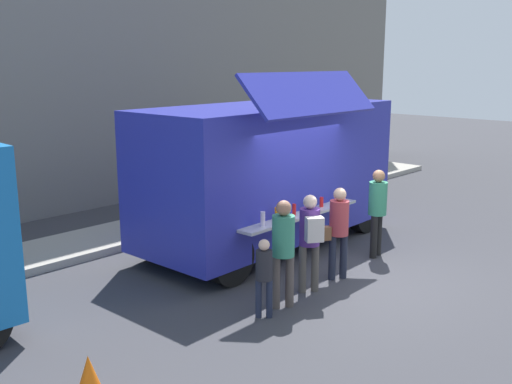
# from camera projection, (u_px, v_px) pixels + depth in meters

# --- Properties ---
(ground_plane) EXTENTS (60.00, 60.00, 0.00)m
(ground_plane) POSITION_uv_depth(u_px,v_px,m) (349.00, 276.00, 10.33)
(ground_plane) COLOR #38383D
(curb_strip) EXTENTS (28.00, 1.60, 0.15)m
(curb_strip) POSITION_uv_depth(u_px,v_px,m) (22.00, 259.00, 10.99)
(curb_strip) COLOR #9E998E
(curb_strip) RESTS_ON ground
(food_truck_main) EXTENTS (5.70, 3.02, 3.51)m
(food_truck_main) POSITION_uv_depth(u_px,v_px,m) (270.00, 170.00, 11.78)
(food_truck_main) COLOR #292DA1
(food_truck_main) RESTS_ON ground
(traffic_cone_orange) EXTENTS (0.36, 0.36, 0.55)m
(traffic_cone_orange) POSITION_uv_depth(u_px,v_px,m) (89.00, 379.00, 6.48)
(traffic_cone_orange) COLOR orange
(traffic_cone_orange) RESTS_ON ground
(trash_bin) EXTENTS (0.60, 0.60, 0.85)m
(trash_bin) POSITION_uv_depth(u_px,v_px,m) (294.00, 183.00, 16.16)
(trash_bin) COLOR #2D5C3A
(trash_bin) RESTS_ON ground
(customer_front_ordering) EXTENTS (0.51, 0.40, 1.61)m
(customer_front_ordering) POSITION_uv_depth(u_px,v_px,m) (338.00, 226.00, 10.02)
(customer_front_ordering) COLOR #202434
(customer_front_ordering) RESTS_ON ground
(customer_mid_with_backpack) EXTENTS (0.47, 0.52, 1.62)m
(customer_mid_with_backpack) POSITION_uv_depth(u_px,v_px,m) (310.00, 234.00, 9.41)
(customer_mid_with_backpack) COLOR #4D4742
(customer_mid_with_backpack) RESTS_ON ground
(customer_rear_waiting) EXTENTS (0.34, 0.34, 1.68)m
(customer_rear_waiting) POSITION_uv_depth(u_px,v_px,m) (283.00, 244.00, 8.83)
(customer_rear_waiting) COLOR #504642
(customer_rear_waiting) RESTS_ON ground
(customer_extra_browsing) EXTENTS (0.35, 0.35, 1.70)m
(customer_extra_browsing) POSITION_uv_depth(u_px,v_px,m) (377.00, 205.00, 11.19)
(customer_extra_browsing) COLOR black
(customer_extra_browsing) RESTS_ON ground
(child_near_queue) EXTENTS (0.24, 0.24, 1.20)m
(child_near_queue) POSITION_uv_depth(u_px,v_px,m) (264.00, 271.00, 8.53)
(child_near_queue) COLOR #1F253A
(child_near_queue) RESTS_ON ground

